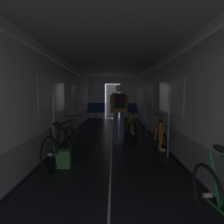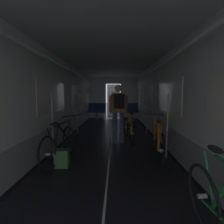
{
  "view_description": "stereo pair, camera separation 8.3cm",
  "coord_description": "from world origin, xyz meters",
  "px_view_note": "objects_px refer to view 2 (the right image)",
  "views": [
    {
      "loc": [
        0.05,
        -1.85,
        1.4
      ],
      "look_at": [
        0.0,
        4.91,
        0.75
      ],
      "focal_mm": 29.01,
      "sensor_mm": 36.0,
      "label": 1
    },
    {
      "loc": [
        0.13,
        -1.85,
        1.4
      ],
      "look_at": [
        0.0,
        4.91,
        0.75
      ],
      "focal_mm": 29.01,
      "sensor_mm": 36.0,
      "label": 2
    }
  ],
  "objects_px": {
    "bench_seat_far_left": "(97,110)",
    "bicycle_orange": "(157,141)",
    "bicycle_black": "(60,144)",
    "bicycle_yellow_in_aisle": "(129,128)",
    "bench_seat_far_right": "(129,110)",
    "person_cyclist_aisle": "(119,108)",
    "backpack_on_floor": "(62,158)"
  },
  "relations": [
    {
      "from": "bench_seat_far_left",
      "to": "bicycle_orange",
      "type": "distance_m",
      "value": 6.34
    },
    {
      "from": "bicycle_black",
      "to": "bicycle_yellow_in_aisle",
      "type": "distance_m",
      "value": 2.36
    },
    {
      "from": "bench_seat_far_left",
      "to": "bicycle_black",
      "type": "relative_size",
      "value": 0.58
    },
    {
      "from": "bench_seat_far_left",
      "to": "bicycle_yellow_in_aisle",
      "type": "xyz_separation_m",
      "value": [
        1.44,
        -4.53,
        -0.18
      ]
    },
    {
      "from": "bicycle_black",
      "to": "bench_seat_far_left",
      "type": "bearing_deg",
      "value": 89.02
    },
    {
      "from": "bench_seat_far_right",
      "to": "person_cyclist_aisle",
      "type": "xyz_separation_m",
      "value": [
        -0.68,
        -4.79,
        0.45
      ]
    },
    {
      "from": "backpack_on_floor",
      "to": "person_cyclist_aisle",
      "type": "bearing_deg",
      "value": 57.43
    },
    {
      "from": "bench_seat_far_right",
      "to": "person_cyclist_aisle",
      "type": "height_order",
      "value": "person_cyclist_aisle"
    },
    {
      "from": "bicycle_yellow_in_aisle",
      "to": "bench_seat_far_left",
      "type": "bearing_deg",
      "value": 107.68
    },
    {
      "from": "bicycle_black",
      "to": "bicycle_orange",
      "type": "xyz_separation_m",
      "value": [
        2.06,
        0.28,
        0.0
      ]
    },
    {
      "from": "bench_seat_far_left",
      "to": "person_cyclist_aisle",
      "type": "bearing_deg",
      "value": -76.84
    },
    {
      "from": "person_cyclist_aisle",
      "to": "bicycle_yellow_in_aisle",
      "type": "xyz_separation_m",
      "value": [
        0.32,
        0.27,
        -0.63
      ]
    },
    {
      "from": "person_cyclist_aisle",
      "to": "backpack_on_floor",
      "type": "height_order",
      "value": "person_cyclist_aisle"
    },
    {
      "from": "bench_seat_far_right",
      "to": "bicycle_black",
      "type": "relative_size",
      "value": 0.58
    },
    {
      "from": "bicycle_black",
      "to": "bicycle_yellow_in_aisle",
      "type": "height_order",
      "value": "bicycle_black"
    },
    {
      "from": "bicycle_black",
      "to": "bicycle_orange",
      "type": "height_order",
      "value": "bicycle_black"
    },
    {
      "from": "bench_seat_far_left",
      "to": "bicycle_orange",
      "type": "bearing_deg",
      "value": -72.03
    },
    {
      "from": "bench_seat_far_left",
      "to": "bicycle_yellow_in_aisle",
      "type": "bearing_deg",
      "value": -72.32
    },
    {
      "from": "backpack_on_floor",
      "to": "bicycle_orange",
      "type": "bearing_deg",
      "value": 14.82
    },
    {
      "from": "bench_seat_far_right",
      "to": "bench_seat_far_left",
      "type": "bearing_deg",
      "value": 180.0
    },
    {
      "from": "bench_seat_far_left",
      "to": "person_cyclist_aisle",
      "type": "xyz_separation_m",
      "value": [
        1.12,
        -4.79,
        0.45
      ]
    },
    {
      "from": "bench_seat_far_left",
      "to": "bench_seat_far_right",
      "type": "height_order",
      "value": "same"
    },
    {
      "from": "bicycle_black",
      "to": "backpack_on_floor",
      "type": "bearing_deg",
      "value": -65.26
    },
    {
      "from": "bicycle_black",
      "to": "person_cyclist_aisle",
      "type": "distance_m",
      "value": 2.05
    },
    {
      "from": "bicycle_black",
      "to": "bicycle_orange",
      "type": "distance_m",
      "value": 2.08
    },
    {
      "from": "bicycle_orange",
      "to": "bicycle_yellow_in_aisle",
      "type": "bearing_deg",
      "value": 108.85
    },
    {
      "from": "bench_seat_far_right",
      "to": "bicycle_black",
      "type": "height_order",
      "value": "same"
    },
    {
      "from": "bench_seat_far_right",
      "to": "backpack_on_floor",
      "type": "distance_m",
      "value": 6.8
    },
    {
      "from": "bicycle_black",
      "to": "person_cyclist_aisle",
      "type": "bearing_deg",
      "value": 50.84
    },
    {
      "from": "bench_seat_far_left",
      "to": "person_cyclist_aisle",
      "type": "height_order",
      "value": "person_cyclist_aisle"
    },
    {
      "from": "bicycle_yellow_in_aisle",
      "to": "backpack_on_floor",
      "type": "height_order",
      "value": "bicycle_yellow_in_aisle"
    },
    {
      "from": "bench_seat_far_right",
      "to": "person_cyclist_aisle",
      "type": "bearing_deg",
      "value": -98.06
    }
  ]
}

